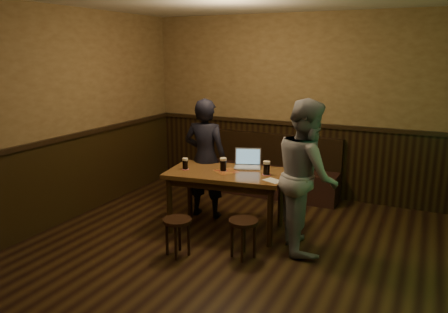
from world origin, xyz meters
The scene contains 12 objects.
room centered at (0.00, 0.22, 1.20)m, with size 5.04×6.04×2.84m.
bench centered at (-0.40, 2.75, 0.31)m, with size 2.20×0.50×0.95m.
pub_table centered at (-0.40, 1.14, 0.67)m, with size 1.54×1.01×0.78m.
stool_left centered at (-0.57, 0.24, 0.34)m, with size 0.41×0.41×0.43m.
stool_right centered at (0.11, 0.51, 0.35)m, with size 0.41×0.41×0.44m.
pint_left centered at (-0.91, 1.01, 0.85)m, with size 0.09×0.09×0.15m.
pint_mid centered at (-0.44, 1.15, 0.86)m, with size 0.11×0.11×0.17m.
pint_right centered at (0.11, 1.21, 0.86)m, with size 0.11×0.11×0.17m.
laptop centered at (-0.23, 1.44, 0.83)m, with size 0.41×0.37×0.24m.
menu centered at (0.26, 1.01, 0.77)m, with size 0.22×0.15×0.00m, color silver.
person_suit centered at (-0.86, 1.47, 0.82)m, with size 0.60×0.39×1.63m, color black.
person_grey centered at (0.64, 1.07, 0.87)m, with size 0.84×0.66×1.74m, color gray.
Camera 1 is at (1.86, -3.60, 2.23)m, focal length 35.00 mm.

